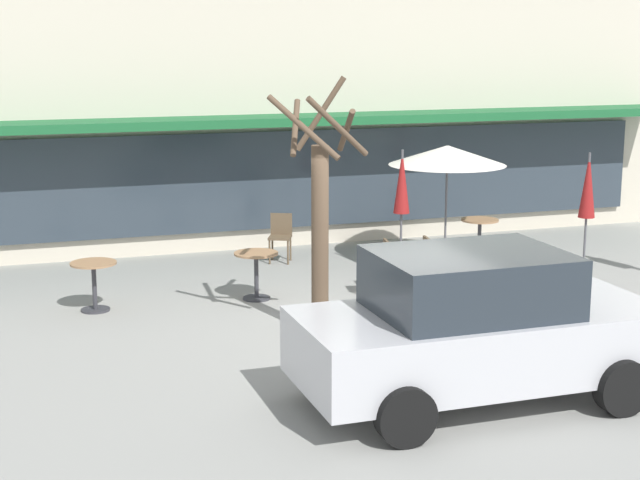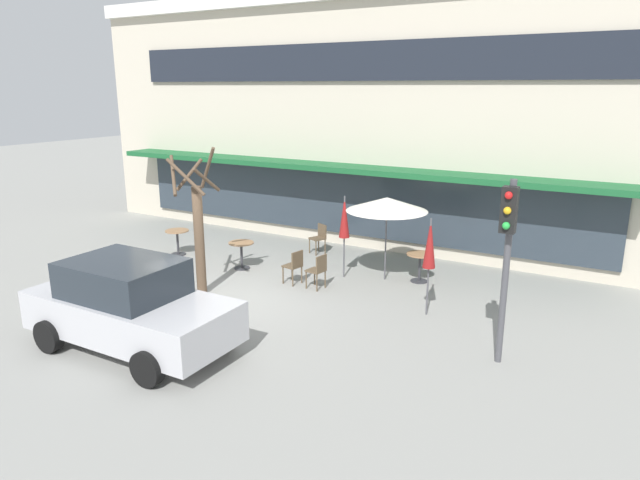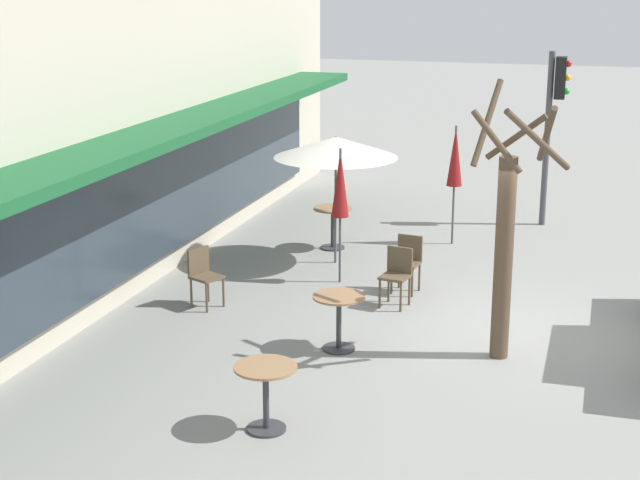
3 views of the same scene
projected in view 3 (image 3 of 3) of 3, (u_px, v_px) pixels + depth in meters
ground_plane at (525, 335)px, 13.63m from camera, size 80.00×80.00×0.00m
cafe_table_near_wall at (339, 313)px, 12.97m from camera, size 0.70×0.70×0.76m
cafe_table_streetside at (266, 387)px, 10.69m from camera, size 0.70×0.70×0.76m
cafe_table_by_tree at (333, 221)px, 17.68m from camera, size 0.70×0.70×0.76m
patio_umbrella_green_folded at (336, 147)px, 16.41m from camera, size 2.10×2.10×2.20m
patio_umbrella_cream_folded at (340, 184)px, 15.47m from camera, size 0.28×0.28×2.20m
patio_umbrella_corner_open at (455, 157)px, 17.68m from camera, size 0.28×0.28×2.20m
cafe_chair_0 at (397, 272)px, 14.68m from camera, size 0.46×0.46×0.89m
cafe_chair_1 at (203, 273)px, 14.65m from camera, size 0.53×0.53×0.89m
cafe_chair_2 at (408, 259)px, 15.33m from camera, size 0.45×0.45×0.89m
street_tree at (506, 237)px, 12.42m from camera, size 1.33×1.24×3.58m
traffic_light_pole at (554, 109)px, 18.83m from camera, size 0.26×0.44×3.40m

